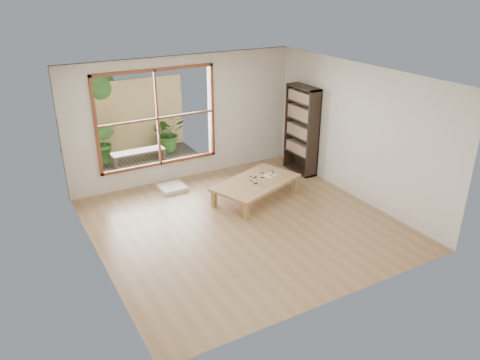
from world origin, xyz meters
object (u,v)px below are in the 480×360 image
(bookshelf, at_px, (302,130))
(garden_bench, at_px, (138,153))
(food_tray, at_px, (271,174))
(low_table, at_px, (256,183))

(bookshelf, xyz_separation_m, garden_bench, (-3.08, 1.97, -0.61))
(food_tray, bearing_deg, low_table, 178.94)
(low_table, xyz_separation_m, food_tray, (0.42, 0.10, 0.06))
(food_tray, height_order, garden_bench, food_tray)
(bookshelf, distance_m, food_tray, 1.47)
(food_tray, distance_m, garden_bench, 3.23)
(bookshelf, relative_size, food_tray, 6.47)
(food_tray, bearing_deg, garden_bench, 111.80)
(food_tray, xyz_separation_m, garden_bench, (-1.89, 2.62, -0.05))
(bookshelf, bearing_deg, food_tray, -151.51)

